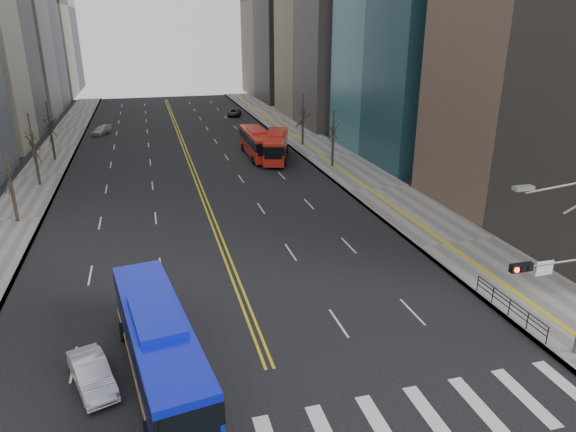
{
  "coord_description": "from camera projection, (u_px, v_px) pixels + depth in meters",
  "views": [
    {
      "loc": [
        -4.7,
        -15.29,
        15.77
      ],
      "look_at": [
        3.36,
        13.87,
        4.47
      ],
      "focal_mm": 32.0,
      "sensor_mm": 36.0,
      "label": 1
    }
  ],
  "objects": [
    {
      "name": "sidewalk_right",
      "position": [
        330.0,
        156.0,
        65.47
      ],
      "size": [
        7.0,
        130.0,
        0.15
      ],
      "primitive_type": "cube",
      "color": "slate",
      "rests_on": "ground"
    },
    {
      "name": "sidewalk_left",
      "position": [
        42.0,
        175.0,
        56.99
      ],
      "size": [
        5.0,
        130.0,
        0.15
      ],
      "primitive_type": "cube",
      "color": "slate",
      "rests_on": "ground"
    },
    {
      "name": "centerline",
      "position": [
        184.0,
        148.0,
        70.16
      ],
      "size": [
        0.55,
        100.0,
        0.01
      ],
      "color": "gold",
      "rests_on": "ground"
    },
    {
      "name": "signal_mast",
      "position": [
        569.0,
        273.0,
        24.04
      ],
      "size": [
        5.37,
        0.37,
        9.39
      ],
      "color": "slate",
      "rests_on": "ground"
    },
    {
      "name": "pedestrian_railing",
      "position": [
        510.0,
        305.0,
        29.2
      ],
      "size": [
        0.06,
        6.06,
        1.02
      ],
      "color": "black",
      "rests_on": "sidewalk_right"
    },
    {
      "name": "street_trees",
      "position": [
        122.0,
        148.0,
        48.2
      ],
      "size": [
        35.2,
        47.2,
        7.6
      ],
      "color": "#2E241C",
      "rests_on": "ground"
    },
    {
      "name": "blue_bus",
      "position": [
        159.0,
        344.0,
        23.81
      ],
      "size": [
        4.38,
        12.55,
        3.57
      ],
      "color": "#0C17BD",
      "rests_on": "ground"
    },
    {
      "name": "red_bus_near",
      "position": [
        257.0,
        142.0,
        64.71
      ],
      "size": [
        2.84,
        10.97,
        3.48
      ],
      "color": "red",
      "rests_on": "ground"
    },
    {
      "name": "red_bus_far",
      "position": [
        276.0,
        144.0,
        63.41
      ],
      "size": [
        5.59,
        10.92,
        3.4
      ],
      "color": "red",
      "rests_on": "ground"
    },
    {
      "name": "car_white",
      "position": [
        92.0,
        374.0,
        23.63
      ],
      "size": [
        2.63,
        4.36,
        1.36
      ],
      "primitive_type": "imported",
      "rotation": [
        0.0,
        0.0,
        0.31
      ],
      "color": "silver",
      "rests_on": "ground"
    },
    {
      "name": "car_dark_mid",
      "position": [
        269.0,
        135.0,
        75.22
      ],
      "size": [
        2.62,
        4.13,
        1.31
      ],
      "primitive_type": "imported",
      "rotation": [
        0.0,
        0.0,
        0.3
      ],
      "color": "black",
      "rests_on": "ground"
    },
    {
      "name": "car_silver",
      "position": [
        101.0,
        130.0,
        78.37
      ],
      "size": [
        3.42,
        4.68,
        1.26
      ],
      "primitive_type": "imported",
      "rotation": [
        0.0,
        0.0,
        -0.43
      ],
      "color": "#B0AFB5",
      "rests_on": "ground"
    },
    {
      "name": "car_dark_far",
      "position": [
        235.0,
        113.0,
        94.25
      ],
      "size": [
        3.38,
        5.05,
        1.29
      ],
      "primitive_type": "imported",
      "rotation": [
        0.0,
        0.0,
        -0.29
      ],
      "color": "black",
      "rests_on": "ground"
    }
  ]
}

